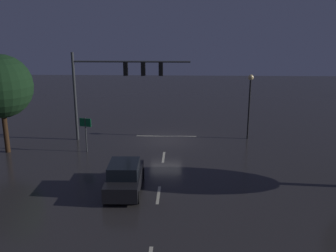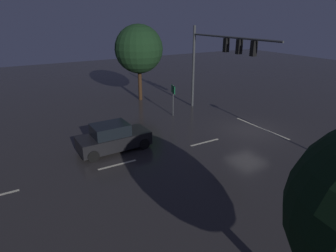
% 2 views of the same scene
% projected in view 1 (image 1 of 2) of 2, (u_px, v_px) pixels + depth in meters
% --- Properties ---
extents(ground_plane, '(80.00, 80.00, 0.00)m').
position_uv_depth(ground_plane, '(166.00, 140.00, 29.85)').
color(ground_plane, '#2D2B2B').
extents(traffic_signal_assembly, '(9.13, 0.47, 6.97)m').
position_uv_depth(traffic_signal_assembly, '(116.00, 78.00, 28.62)').
color(traffic_signal_assembly, '#383A3D').
rests_on(traffic_signal_assembly, ground_plane).
extents(lane_dash_far, '(0.16, 2.20, 0.01)m').
position_uv_depth(lane_dash_far, '(164.00, 157.00, 26.00)').
color(lane_dash_far, beige).
rests_on(lane_dash_far, ground_plane).
extents(lane_dash_mid, '(0.16, 2.20, 0.01)m').
position_uv_depth(lane_dash_mid, '(158.00, 195.00, 20.21)').
color(lane_dash_mid, beige).
rests_on(lane_dash_mid, ground_plane).
extents(stop_bar, '(5.00, 0.16, 0.01)m').
position_uv_depth(stop_bar, '(166.00, 136.00, 30.95)').
color(stop_bar, beige).
rests_on(stop_bar, ground_plane).
extents(car_approaching, '(2.00, 4.41, 1.70)m').
position_uv_depth(car_approaching, '(125.00, 177.00, 20.55)').
color(car_approaching, black).
rests_on(car_approaching, ground_plane).
extents(street_lamp_left_kerb, '(0.44, 0.44, 5.23)m').
position_uv_depth(street_lamp_left_kerb, '(250.00, 95.00, 29.30)').
color(street_lamp_left_kerb, black).
rests_on(street_lamp_left_kerb, ground_plane).
extents(route_sign, '(0.88, 0.29, 2.56)m').
position_uv_depth(route_sign, '(86.00, 127.00, 26.66)').
color(route_sign, '#383A3D').
rests_on(route_sign, ground_plane).
extents(tree_right_near, '(4.46, 4.46, 7.07)m').
position_uv_depth(tree_right_near, '(0.00, 86.00, 25.82)').
color(tree_right_near, '#382314').
rests_on(tree_right_near, ground_plane).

